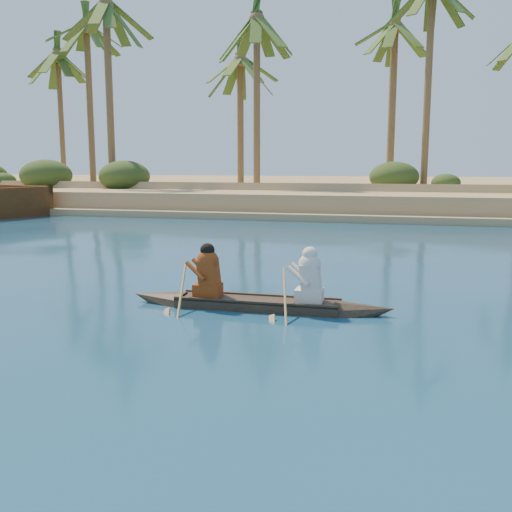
% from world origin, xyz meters
% --- Properties ---
extents(sandy_embankment, '(150.00, 51.00, 1.50)m').
position_xyz_m(sandy_embankment, '(0.00, 46.89, 0.53)').
color(sandy_embankment, tan).
rests_on(sandy_embankment, ground).
extents(palm_grove, '(110.00, 14.00, 16.00)m').
position_xyz_m(palm_grove, '(0.00, 35.00, 8.00)').
color(palm_grove, '#3D5A1F').
rests_on(palm_grove, ground).
extents(shrub_cluster, '(100.00, 6.00, 2.40)m').
position_xyz_m(shrub_cluster, '(0.00, 31.50, 1.20)').
color(shrub_cluster, '#253B15').
rests_on(shrub_cluster, ground).
extents(canoe, '(5.47, 0.78, 1.51)m').
position_xyz_m(canoe, '(-8.00, 4.22, 0.29)').
color(canoe, '#3E3322').
rests_on(canoe, ground).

